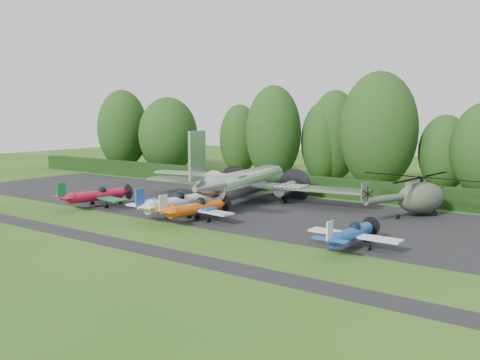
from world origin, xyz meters
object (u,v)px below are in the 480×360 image
Objects in this scene: light_plane_red at (96,196)px; light_plane_orange at (196,208)px; transport_plane at (244,182)px; light_plane_blue at (351,234)px; light_plane_white at (174,203)px; helicopter at (421,195)px.

light_plane_orange is at bearing -5.69° from light_plane_red.
transport_plane reaches higher than light_plane_blue.
transport_plane is at bearing 83.27° from light_plane_white.
light_plane_orange is at bearing -157.71° from helicopter.
helicopter is (16.77, 13.00, 0.63)m from light_plane_white.
transport_plane is 3.33× the size of light_plane_orange.
light_plane_white is 21.22m from helicopter.
helicopter is (26.00, 13.83, 0.75)m from light_plane_red.
light_plane_blue is 13.96m from helicopter.
light_plane_white is at bearing 168.64° from light_plane_orange.
helicopter reaches higher than light_plane_red.
transport_plane is 2.94× the size of light_plane_white.
light_plane_white is 1.22× the size of light_plane_blue.
transport_plane reaches higher than helicopter.
light_plane_orange is (2.58, -0.19, -0.15)m from light_plane_white.
light_plane_orange reaches higher than light_plane_blue.
transport_plane is 16.45m from helicopter.
helicopter reaches higher than light_plane_orange.
light_plane_orange is at bearing -70.06° from transport_plane.
light_plane_red is 1.11× the size of light_plane_blue.
light_plane_red is at bearing -176.50° from light_plane_white.
light_plane_blue is (14.15, -0.74, -0.08)m from light_plane_orange.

